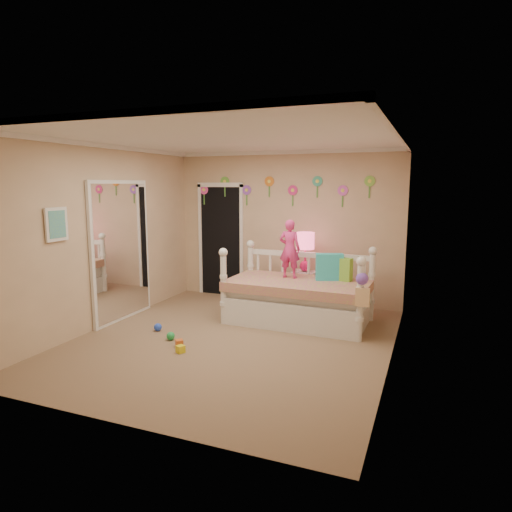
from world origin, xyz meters
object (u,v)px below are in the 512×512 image
at_px(nightstand, 305,290).
at_px(table_lamp, 305,246).
at_px(daybed, 298,285).
at_px(child, 290,249).

bearing_deg(nightstand, table_lamp, 0.00).
relative_size(daybed, table_lamp, 3.28).
distance_m(nightstand, table_lamp, 0.74).
distance_m(child, table_lamp, 0.59).
xyz_separation_m(child, nightstand, (0.08, 0.58, -0.76)).
bearing_deg(child, nightstand, -98.18).
bearing_deg(table_lamp, daybed, -82.00).
bearing_deg(daybed, child, 144.32).
relative_size(nightstand, table_lamp, 0.99).
bearing_deg(nightstand, child, -92.75).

